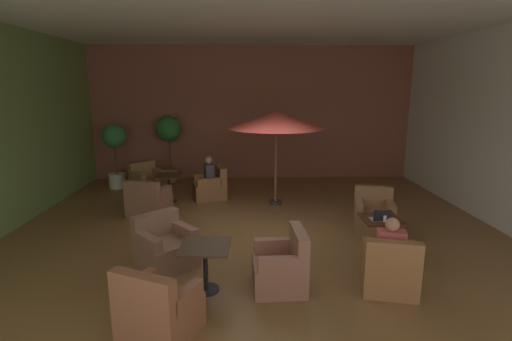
{
  "coord_description": "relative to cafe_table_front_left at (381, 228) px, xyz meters",
  "views": [
    {
      "loc": [
        -0.23,
        -7.11,
        2.87
      ],
      "look_at": [
        0.0,
        0.5,
        1.21
      ],
      "focal_mm": 26.87,
      "sensor_mm": 36.0,
      "label": 1
    }
  ],
  "objects": [
    {
      "name": "potted_tree_mid_left",
      "position": [
        -6.01,
        4.8,
        0.71
      ],
      "size": [
        0.68,
        0.68,
        1.85
      ],
      "color": "silver",
      "rests_on": "ground_plane"
    },
    {
      "name": "cafe_table_front_left",
      "position": [
        0.0,
        0.0,
        0.0
      ],
      "size": [
        0.64,
        0.64,
        0.69
      ],
      "color": "black",
      "rests_on": "ground_plane"
    },
    {
      "name": "patio_umbrella_tall_red",
      "position": [
        -1.55,
        3.13,
        1.57
      ],
      "size": [
        2.32,
        2.32,
        2.29
      ],
      "color": "#2D2D2D",
      "rests_on": "ground_plane"
    },
    {
      "name": "open_laptop",
      "position": [
        -0.05,
        -0.11,
        0.23
      ],
      "size": [
        0.32,
        0.24,
        0.2
      ],
      "color": "#9EA0A5",
      "rests_on": "cafe_table_front_left"
    },
    {
      "name": "wall_back_brick",
      "position": [
        -2.08,
        5.99,
        1.54
      ],
      "size": [
        10.09,
        0.08,
        4.11
      ],
      "primitive_type": "cube",
      "color": "brown",
      "rests_on": "ground_plane"
    },
    {
      "name": "armchair_front_right_east",
      "position": [
        -3.19,
        3.65,
        -0.21
      ],
      "size": [
        0.96,
        0.9,
        0.84
      ],
      "color": "brown",
      "rests_on": "ground_plane"
    },
    {
      "name": "iced_drink_cup",
      "position": [
        -0.01,
        -0.14,
        0.24
      ],
      "size": [
        0.08,
        0.08,
        0.11
      ],
      "primitive_type": "cylinder",
      "color": "white",
      "rests_on": "cafe_table_front_left"
    },
    {
      "name": "armchair_front_right_south",
      "position": [
        -4.98,
        4.15,
        -0.19
      ],
      "size": [
        1.07,
        1.07,
        0.86
      ],
      "color": "olive",
      "rests_on": "ground_plane"
    },
    {
      "name": "armchair_mid_center_east",
      "position": [
        -1.78,
        -1.0,
        -0.19
      ],
      "size": [
        0.77,
        0.81,
        0.88
      ],
      "color": "#8D5A46",
      "rests_on": "ground_plane"
    },
    {
      "name": "armchair_mid_center_north",
      "position": [
        -3.34,
        -2.04,
        -0.2
      ],
      "size": [
        1.04,
        1.01,
        0.88
      ],
      "color": "brown",
      "rests_on": "ground_plane"
    },
    {
      "name": "cafe_table_front_right",
      "position": [
        -4.24,
        3.37,
        0.02
      ],
      "size": [
        0.69,
        0.69,
        0.69
      ],
      "color": "black",
      "rests_on": "ground_plane"
    },
    {
      "name": "ceiling_slab",
      "position": [
        -2.08,
        1.02,
        3.63
      ],
      "size": [
        10.09,
        10.02,
        0.06
      ],
      "primitive_type": "cube",
      "color": "silver",
      "rests_on": "wall_back_brick"
    },
    {
      "name": "armchair_front_left_north",
      "position": [
        -0.26,
        -1.12,
        -0.2
      ],
      "size": [
        0.88,
        0.88,
        0.85
      ],
      "color": "#935F36",
      "rests_on": "ground_plane"
    },
    {
      "name": "patron_by_window",
      "position": [
        -3.24,
        3.64,
        0.22
      ],
      "size": [
        0.29,
        0.4,
        0.71
      ],
      "color": "#403743",
      "rests_on": "ground_plane"
    },
    {
      "name": "armchair_mid_center_south",
      "position": [
        -3.62,
        -0.24,
        -0.19
      ],
      "size": [
        1.13,
        1.13,
        0.85
      ],
      "color": "brown",
      "rests_on": "ground_plane"
    },
    {
      "name": "armchair_front_right_north",
      "position": [
        -4.51,
        2.33,
        -0.2
      ],
      "size": [
        0.98,
        0.96,
        0.85
      ],
      "color": "brown",
      "rests_on": "ground_plane"
    },
    {
      "name": "ground_plane",
      "position": [
        -2.08,
        1.02,
        -0.52
      ],
      "size": [
        10.09,
        10.02,
        0.02
      ],
      "primitive_type": "cube",
      "color": "brown"
    },
    {
      "name": "patron_blue_shirt",
      "position": [
        -0.25,
        -1.08,
        0.2
      ],
      "size": [
        0.43,
        0.29,
        0.66
      ],
      "color": "#B94A45",
      "rests_on": "ground_plane"
    },
    {
      "name": "potted_tree_left_corner",
      "position": [
        -4.59,
        5.48,
        0.99
      ],
      "size": [
        0.77,
        0.77,
        2.03
      ],
      "color": "#AB684A",
      "rests_on": "ground_plane"
    },
    {
      "name": "armchair_front_left_east",
      "position": [
        0.26,
        1.12,
        -0.18
      ],
      "size": [
        0.9,
        0.9,
        0.9
      ],
      "color": "brown",
      "rests_on": "ground_plane"
    },
    {
      "name": "cafe_table_mid_center",
      "position": [
        -2.88,
        -1.04,
        0.02
      ],
      "size": [
        0.71,
        0.71,
        0.69
      ],
      "color": "black",
      "rests_on": "ground_plane"
    }
  ]
}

